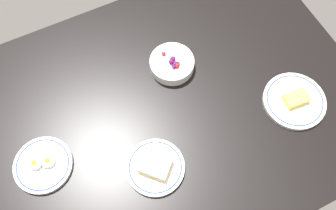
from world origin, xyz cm
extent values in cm
cube|color=black|center=(0.00, 0.00, 2.00)|extent=(138.46, 103.19, 4.00)
cylinder|color=white|center=(13.14, 17.54, 4.75)|extent=(18.98, 18.98, 1.51)
torus|color=#33478C|center=(13.14, 17.54, 5.51)|extent=(17.20, 17.20, 0.50)
cube|color=beige|center=(13.14, 17.54, 6.11)|extent=(11.80, 11.87, 1.20)
cube|color=#E5B24C|center=(13.14, 17.54, 7.11)|extent=(11.80, 11.87, 0.80)
cube|color=beige|center=(13.14, 17.54, 8.11)|extent=(11.80, 11.87, 1.20)
cylinder|color=white|center=(-40.61, 17.50, 4.71)|extent=(21.84, 21.84, 1.42)
torus|color=#33478C|center=(-40.61, 17.50, 5.42)|extent=(19.72, 19.72, 0.50)
cube|color=#F2D14C|center=(-40.61, 17.50, 6.66)|extent=(8.65, 5.99, 2.49)
cylinder|color=white|center=(45.33, 0.88, 4.78)|extent=(18.94, 18.94, 1.56)
torus|color=#33478C|center=(45.33, 0.88, 5.56)|extent=(17.17, 17.17, 0.50)
ellipsoid|color=white|center=(43.15, 1.15, 6.77)|extent=(4.41, 4.41, 2.43)
sphere|color=yellow|center=(43.15, 1.15, 7.86)|extent=(1.77, 1.77, 1.77)
ellipsoid|color=white|center=(47.14, 0.28, 6.74)|extent=(4.31, 4.31, 2.37)
sphere|color=yellow|center=(47.14, 0.28, 7.81)|extent=(1.73, 1.73, 1.73)
cylinder|color=white|center=(-8.49, -14.06, 5.93)|extent=(16.07, 16.07, 3.86)
torus|color=white|center=(-8.49, -14.06, 7.86)|extent=(16.23, 16.23, 0.80)
sphere|color=#59144C|center=(-9.69, -11.95, 8.64)|extent=(1.56, 1.56, 1.56)
sphere|color=#59144C|center=(-8.89, -14.29, 8.87)|extent=(2.02, 2.02, 2.02)
sphere|color=#59144C|center=(-7.96, -13.51, 8.82)|extent=(1.93, 1.93, 1.93)
sphere|color=#59144C|center=(-7.95, -11.41, 8.61)|extent=(1.50, 1.50, 1.50)
sphere|color=#B2232D|center=(-7.07, -17.89, 8.62)|extent=(1.53, 1.53, 1.53)
sphere|color=#59144C|center=(-8.77, -11.92, 8.86)|extent=(2.01, 2.01, 2.01)
sphere|color=#B2232D|center=(-9.10, -11.39, 8.79)|extent=(1.86, 1.86, 1.86)
camera|label=1|loc=(22.73, 46.27, 118.67)|focal=38.59mm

